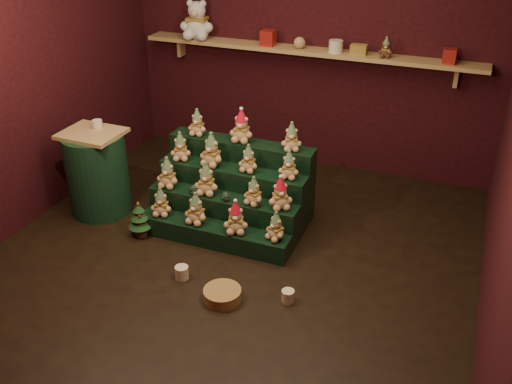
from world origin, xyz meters
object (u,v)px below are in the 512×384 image
at_px(riser_tier_front, 213,234).
at_px(brown_bear, 386,48).
at_px(side_table, 97,173).
at_px(mug_right, 288,296).
at_px(mug_left, 182,273).
at_px(white_bear, 197,15).
at_px(snow_globe_c, 257,203).
at_px(snow_globe_a, 193,190).
at_px(snow_globe_b, 226,196).
at_px(wicker_basket, 222,295).
at_px(mini_christmas_tree, 140,219).

bearing_deg(riser_tier_front, brown_bear, 59.65).
relative_size(side_table, mug_right, 8.30).
distance_m(side_table, mug_left, 1.46).
distance_m(riser_tier_front, mug_right, 1.02).
relative_size(mug_left, white_bear, 0.21).
bearing_deg(side_table, snow_globe_c, 2.38).
height_order(snow_globe_a, snow_globe_c, snow_globe_a).
bearing_deg(snow_globe_b, snow_globe_a, -180.00).
xyz_separation_m(snow_globe_a, mug_left, (0.24, -0.72, -0.35)).
xyz_separation_m(snow_globe_a, side_table, (-1.00, -0.03, 0.00)).
distance_m(snow_globe_b, white_bear, 2.27).
xyz_separation_m(snow_globe_c, mug_right, (0.52, -0.68, -0.35)).
bearing_deg(riser_tier_front, mug_left, -91.90).
bearing_deg(brown_bear, mug_left, -122.46).
bearing_deg(wicker_basket, snow_globe_a, 128.11).
bearing_deg(white_bear, snow_globe_a, -74.92).
xyz_separation_m(wicker_basket, brown_bear, (0.65, 2.48, 1.37)).
distance_m(riser_tier_front, snow_globe_a, 0.44).
distance_m(riser_tier_front, mug_left, 0.56).
xyz_separation_m(snow_globe_c, brown_bear, (0.70, 1.63, 1.02)).
bearing_deg(wicker_basket, riser_tier_front, 120.30).
relative_size(riser_tier_front, brown_bear, 7.20).
bearing_deg(mug_right, wicker_basket, -160.75).
distance_m(snow_globe_a, mug_left, 0.83).
relative_size(riser_tier_front, side_table, 1.70).
height_order(riser_tier_front, wicker_basket, riser_tier_front).
xyz_separation_m(riser_tier_front, white_bear, (-0.99, 1.79, 1.49)).
relative_size(snow_globe_a, mini_christmas_tree, 0.25).
bearing_deg(riser_tier_front, wicker_basket, -59.70).
relative_size(riser_tier_front, snow_globe_b, 16.16).
height_order(wicker_basket, white_bear, white_bear).
height_order(snow_globe_b, mug_right, snow_globe_b).
xyz_separation_m(mini_christmas_tree, white_bear, (-0.32, 1.92, 1.40)).
height_order(snow_globe_b, mug_left, snow_globe_b).
distance_m(snow_globe_b, mug_right, 1.12).
xyz_separation_m(snow_globe_a, mug_right, (1.14, -0.68, -0.36)).
distance_m(snow_globe_c, side_table, 1.62).
relative_size(snow_globe_b, side_table, 0.10).
bearing_deg(wicker_basket, white_bear, 119.24).
bearing_deg(snow_globe_a, wicker_basket, -51.89).
height_order(snow_globe_a, wicker_basket, snow_globe_a).
relative_size(snow_globe_c, mug_left, 0.74).
height_order(snow_globe_a, side_table, side_table).
bearing_deg(snow_globe_a, brown_bear, 51.22).
relative_size(mug_left, mug_right, 1.10).
height_order(mini_christmas_tree, brown_bear, brown_bear).
distance_m(mini_christmas_tree, wicker_basket, 1.21).
xyz_separation_m(side_table, white_bear, (0.28, 1.66, 1.17)).
bearing_deg(side_table, white_bear, 81.89).
relative_size(mini_christmas_tree, white_bear, 0.70).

